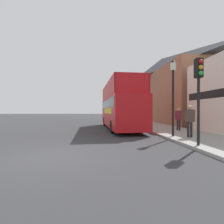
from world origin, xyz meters
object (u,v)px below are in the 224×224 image
Objects in this scene: tour_bus at (119,109)px; lamp_post_nearest at (173,83)px; parked_car_ahead_of_bus at (117,118)px; pedestrian_third at (179,117)px; traffic_signal at (199,82)px; pedestrian_second at (190,118)px; lamp_post_second at (137,95)px.

lamp_post_nearest is at bearing -70.44° from tour_bus.
parked_car_ahead_of_bus is (0.81, 8.10, -1.17)m from tour_bus.
traffic_signal is at bearing -108.47° from pedestrian_third.
pedestrian_third is 0.38× the size of lamp_post_nearest.
lamp_post_second reaches higher than pedestrian_second.
parked_car_ahead_of_bus is at bearing 96.38° from lamp_post_nearest.
parked_car_ahead_of_bus is at bearing 106.75° from pedestrian_third.
lamp_post_second is (-1.70, 6.59, 2.23)m from pedestrian_third.
lamp_post_second reaches higher than lamp_post_nearest.
lamp_post_second reaches higher than parked_car_ahead_of_bus.
traffic_signal reaches higher than parked_car_ahead_of_bus.
traffic_signal is 0.83× the size of lamp_post_nearest.
lamp_post_second is (1.68, -4.64, 2.76)m from parked_car_ahead_of_bus.
lamp_post_nearest reaches higher than pedestrian_second.
pedestrian_third is 7.16m from lamp_post_second.
pedestrian_third is at bearing -75.50° from lamp_post_second.
tour_bus is 7.29m from pedestrian_second.
parked_car_ahead_of_bus is 2.24× the size of pedestrian_second.
pedestrian_third is at bearing 71.53° from traffic_signal.
lamp_post_second is at bearing 93.87° from pedestrian_second.
parked_car_ahead_of_bus is 1.08× the size of traffic_signal.
pedestrian_third is 0.45× the size of traffic_signal.
lamp_post_second reaches higher than tour_bus.
tour_bus is at bearing 143.17° from pedestrian_third.
traffic_signal is at bearing -91.96° from lamp_post_nearest.
traffic_signal is 2.79m from lamp_post_nearest.
parked_car_ahead_of_bus is at bearing 109.87° from lamp_post_second.
pedestrian_second reaches higher than parked_car_ahead_of_bus.
traffic_signal reaches higher than pedestrian_third.
pedestrian_second is 2.27m from lamp_post_nearest.
parked_car_ahead_of_bus is 2.39× the size of pedestrian_third.
tour_bus reaches higher than parked_car_ahead_of_bus.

